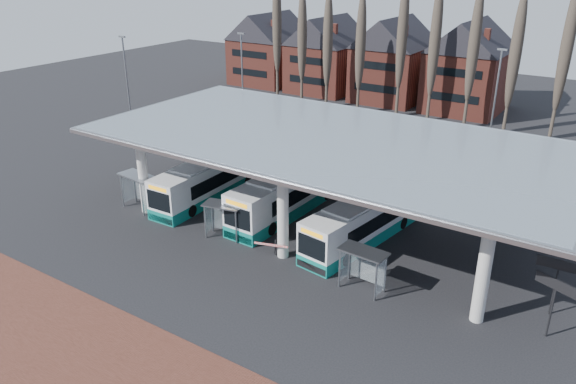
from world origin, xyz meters
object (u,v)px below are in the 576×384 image
Objects in this scene: bus_0 at (211,179)px; shelter_0 at (139,184)px; bus_1 at (289,192)px; shelter_1 at (224,212)px; shelter_2 at (364,260)px; bus_2 at (365,220)px.

shelter_0 is at bearing -125.06° from bus_0.
shelter_0 is at bearing -148.31° from bus_1.
shelter_1 is 10.49m from shelter_2.
bus_0 reaches higher than shelter_0.
shelter_2 reaches higher than shelter_1.
shelter_2 is (15.60, -5.27, 0.35)m from bus_0.
bus_2 reaches higher than shelter_2.
shelter_0 is at bearing -156.14° from bus_2.
bus_2 is at bearing 17.12° from shelter_1.
shelter_1 is (5.14, -4.61, 0.30)m from bus_0.
bus_2 is 4.03× the size of shelter_2.
bus_0 is 0.95× the size of bus_1.
bus_1 is 10.99m from shelter_0.
bus_1 reaches higher than shelter_2.
shelter_0 is 8.10m from shelter_1.
bus_1 is at bearing 36.62° from shelter_0.
shelter_2 is (9.07, -6.32, 0.27)m from bus_1.
bus_0 is 1.01× the size of bus_2.
bus_0 is 5.39m from shelter_0.
bus_2 is at bearing -1.27° from bus_0.
shelter_0 is 1.08× the size of shelter_2.
shelter_0 reaches higher than shelter_2.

